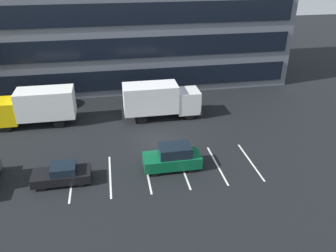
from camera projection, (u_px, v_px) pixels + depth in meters
ground_plane at (157, 142)px, 29.73m from camera, size 120.00×120.00×0.00m
office_building at (135, 22)px, 42.09m from camera, size 36.20×13.29×14.40m
lot_markings at (165, 170)px, 25.87m from camera, size 14.14×5.40×0.01m
box_truck_yellow at (36, 106)px, 31.86m from camera, size 7.66×2.54×3.55m
box_truck_white at (160, 99)px, 33.27m from camera, size 7.70×2.55×3.57m
sedan_black at (62, 174)px, 24.21m from camera, size 4.15×1.74×1.49m
suv_forest at (173, 158)px, 25.72m from camera, size 4.41×1.87×1.99m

